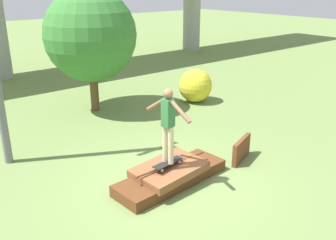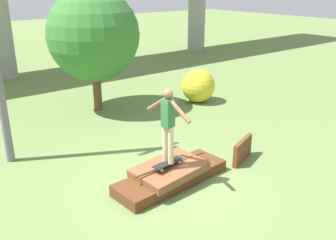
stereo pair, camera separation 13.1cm
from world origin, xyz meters
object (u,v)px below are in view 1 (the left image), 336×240
(skateboard, at_px, (168,163))
(skater, at_px, (168,121))
(bush_yellow_flowering, at_px, (195,86))
(tree_behind_left, at_px, (90,35))

(skateboard, distance_m, skater, 0.99)
(bush_yellow_flowering, bearing_deg, tree_behind_left, 156.35)
(skateboard, bearing_deg, bush_yellow_flowering, 41.39)
(skateboard, xyz_separation_m, bush_yellow_flowering, (4.72, 4.16, 0.06))
(skateboard, relative_size, skater, 0.48)
(tree_behind_left, xyz_separation_m, bush_yellow_flowering, (3.41, -1.49, -1.98))
(tree_behind_left, bearing_deg, bush_yellow_flowering, -23.65)
(skateboard, bearing_deg, skater, 180.00)
(skater, relative_size, tree_behind_left, 0.40)
(skateboard, distance_m, tree_behind_left, 6.15)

